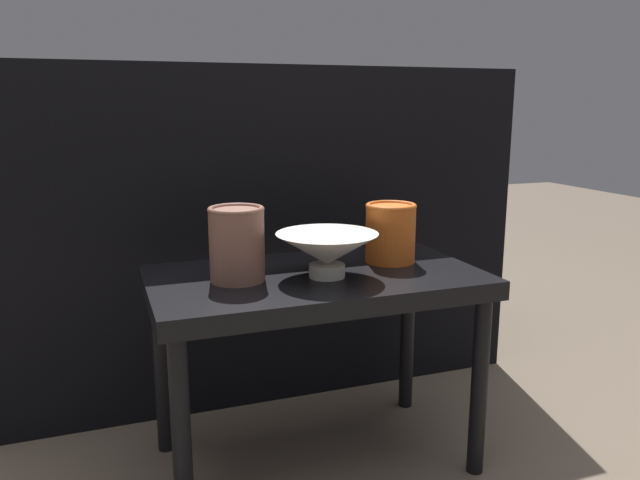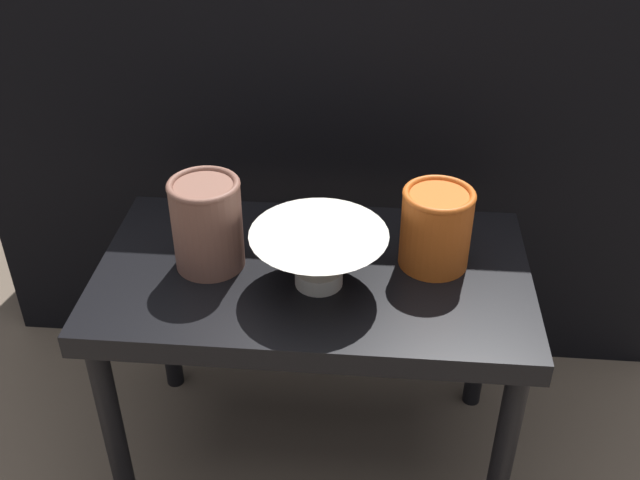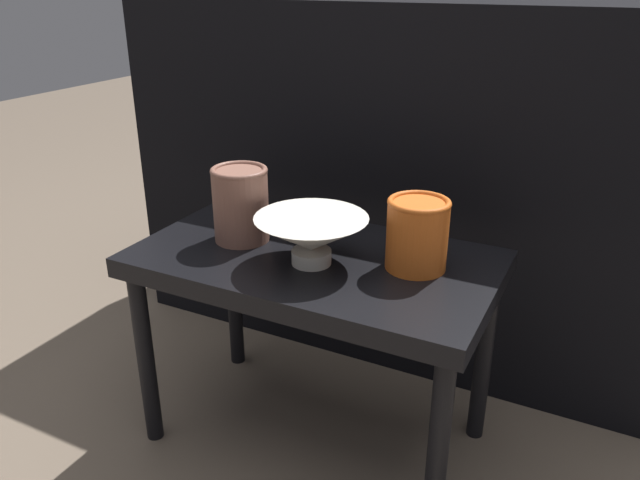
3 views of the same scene
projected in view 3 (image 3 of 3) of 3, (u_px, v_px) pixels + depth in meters
ground_plane at (315, 434)px, 1.40m from camera, size 8.00×8.00×0.00m
table at (315, 279)px, 1.24m from camera, size 0.70×0.40×0.44m
couch_backdrop at (410, 175)px, 1.68m from camera, size 1.44×0.50×0.90m
bowl at (311, 235)px, 1.16m from camera, size 0.21×0.21×0.09m
vase_textured_left at (240, 204)px, 1.26m from camera, size 0.11×0.11×0.15m
vase_colorful_right at (417, 233)px, 1.14m from camera, size 0.12×0.12×0.14m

